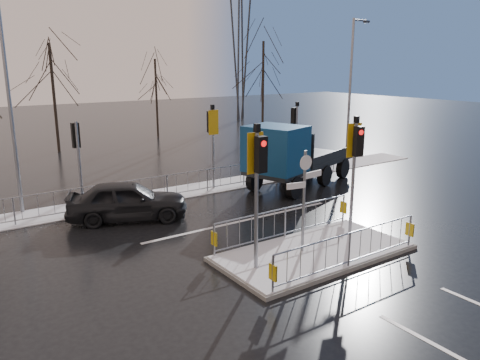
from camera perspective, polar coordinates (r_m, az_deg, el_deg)
ground at (r=14.58m, az=8.99°, el=-8.97°), size 120.00×120.00×0.00m
snow_verge at (r=21.26m, az=-7.11°, el=-1.43°), size 30.00×2.00×0.04m
lane_markings at (r=14.36m, az=9.91°, el=-9.36°), size 8.00×11.38×0.01m
traffic_island at (r=14.43m, az=8.98°, el=-7.54°), size 6.00×3.04×4.15m
far_kerb_fixtures at (r=20.71m, az=-5.82°, el=1.04°), size 18.00×0.65×3.83m
car_far_lane at (r=17.75m, az=-13.55°, el=-2.44°), size 4.68×3.31×1.48m
flatbed_truck at (r=21.26m, az=5.73°, el=3.03°), size 6.97×4.30×3.04m
tree_far_a at (r=32.49m, az=-21.93°, el=11.60°), size 3.75×3.75×7.08m
tree_far_b at (r=37.01m, az=-10.22°, el=11.56°), size 3.25×3.25×6.14m
tree_far_c at (r=38.53m, az=2.84°, el=13.28°), size 4.00×4.00×7.55m
street_lamp_right at (r=26.98m, az=13.38°, el=10.99°), size 1.25×0.18×8.00m
street_lamp_left at (r=19.39m, az=-26.15°, el=9.20°), size 1.25×0.18×8.20m
pylon_wires at (r=47.84m, az=-1.12°, el=20.51°), size 70.00×2.38×19.97m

